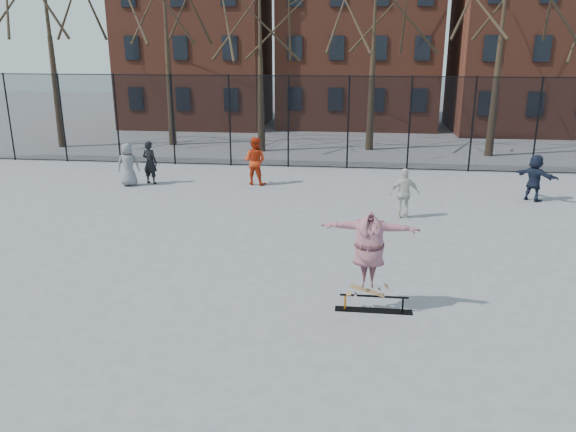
# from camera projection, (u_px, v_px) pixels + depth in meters

# --- Properties ---
(ground) EXTENTS (100.00, 100.00, 0.00)m
(ground) POSITION_uv_depth(u_px,v_px,m) (281.00, 291.00, 12.52)
(ground) COLOR slate
(skate_rail) EXTENTS (1.59, 0.24, 0.35)m
(skate_rail) POSITION_uv_depth(u_px,v_px,m) (374.00, 305.00, 11.55)
(skate_rail) COLOR black
(skate_rail) RESTS_ON ground
(skateboard) EXTENTS (0.76, 0.18, 0.09)m
(skateboard) POSITION_uv_depth(u_px,v_px,m) (367.00, 293.00, 11.49)
(skateboard) COLOR olive
(skateboard) RESTS_ON skate_rail
(skater) EXTENTS (1.98, 0.59, 1.60)m
(skater) POSITION_uv_depth(u_px,v_px,m) (369.00, 254.00, 11.24)
(skater) COLOR #423380
(skater) RESTS_ON skateboard
(bystander_grey) EXTENTS (0.92, 0.72, 1.66)m
(bystander_grey) POSITION_uv_depth(u_px,v_px,m) (128.00, 164.00, 21.50)
(bystander_grey) COLOR slate
(bystander_grey) RESTS_ON ground
(bystander_black) EXTENTS (0.70, 0.55, 1.68)m
(bystander_black) POSITION_uv_depth(u_px,v_px,m) (150.00, 162.00, 21.83)
(bystander_black) COLOR black
(bystander_black) RESTS_ON ground
(bystander_red) EXTENTS (1.04, 0.89, 1.85)m
(bystander_red) POSITION_uv_depth(u_px,v_px,m) (255.00, 161.00, 21.69)
(bystander_red) COLOR red
(bystander_red) RESTS_ON ground
(bystander_white) EXTENTS (0.97, 0.51, 1.58)m
(bystander_white) POSITION_uv_depth(u_px,v_px,m) (404.00, 193.00, 17.54)
(bystander_white) COLOR beige
(bystander_white) RESTS_ON ground
(bystander_navy) EXTENTS (1.45, 1.38, 1.64)m
(bystander_navy) POSITION_uv_depth(u_px,v_px,m) (535.00, 178.00, 19.45)
(bystander_navy) COLOR #181F31
(bystander_navy) RESTS_ON ground
(fence) EXTENTS (34.03, 0.07, 4.00)m
(fence) POSITION_uv_depth(u_px,v_px,m) (320.00, 121.00, 24.25)
(fence) COLOR black
(fence) RESTS_ON ground
(rowhouses) EXTENTS (29.00, 7.00, 13.00)m
(rowhouses) POSITION_uv_depth(u_px,v_px,m) (346.00, 30.00, 35.31)
(rowhouses) COLOR brown
(rowhouses) RESTS_ON ground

